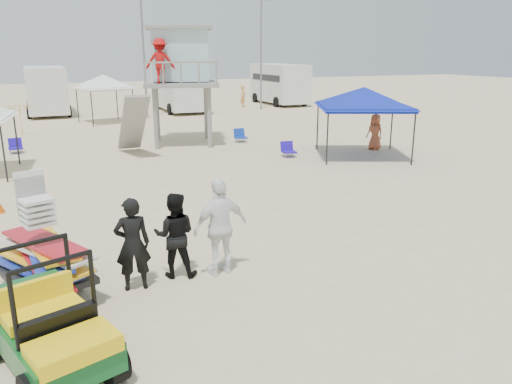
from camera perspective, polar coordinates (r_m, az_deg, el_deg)
name	(u,v)px	position (r m, az deg, el deg)	size (l,w,h in m)	color
ground	(300,314)	(8.68, 5.02, -13.67)	(140.00, 140.00, 0.00)	beige
utility_cart	(46,318)	(7.48, -22.89, -13.09)	(1.79, 2.52, 1.73)	#0C4D1E
surf_trailer	(43,254)	(9.59, -23.21, -6.49)	(1.71, 2.37, 2.05)	black
man_left	(133,244)	(9.39, -13.93, -5.81)	(0.64, 0.42, 1.76)	black
man_mid	(175,235)	(9.78, -9.26, -4.88)	(0.82, 0.64, 1.69)	black
man_right	(221,227)	(9.74, -4.07, -4.00)	(1.14, 0.47, 1.94)	white
lifeguard_tower	(177,60)	(23.98, -9.00, 14.72)	(3.98, 3.98, 5.23)	gray
canopy_blue	(364,91)	(21.14, 12.27, 11.26)	(4.58, 4.58, 3.28)	black
canopy_white_c	(103,77)	(32.39, -17.10, 12.45)	(3.29, 3.29, 3.32)	black
umbrella_b	(21,119)	(29.21, -25.28, 7.53)	(1.81, 1.84, 1.66)	gold
beach_chair_a	(15,146)	(24.12, -25.80, 4.77)	(0.61, 0.65, 0.64)	#200FA5
beach_chair_b	(288,149)	(21.00, 3.68, 4.90)	(0.59, 0.63, 0.64)	#220FA6
beach_chair_c	(240,135)	(24.50, -1.83, 6.48)	(0.54, 0.58, 0.64)	#0E339E
rv_mid_left	(46,88)	(38.19, -22.87, 10.86)	(2.65, 6.50, 3.25)	silver
rv_mid_right	(178,86)	(37.94, -8.87, 11.86)	(2.64, 7.00, 3.25)	silver
rv_far_right	(279,82)	(42.51, 2.67, 12.43)	(2.64, 6.60, 3.25)	silver
light_pole_left	(144,56)	(34.27, -12.70, 14.96)	(0.14, 0.14, 8.00)	slate
light_pole_right	(261,55)	(38.46, 0.58, 15.37)	(0.14, 0.14, 8.00)	slate
distant_beachgoers	(234,115)	(28.30, -2.55, 8.76)	(11.34, 19.72, 1.71)	#A7512F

